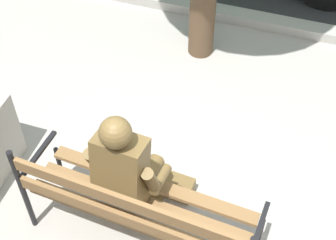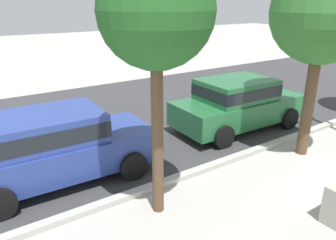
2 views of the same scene
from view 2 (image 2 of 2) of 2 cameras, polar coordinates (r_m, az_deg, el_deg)
street_surface at (r=12.69m, az=3.56°, el=3.28°), size 60.00×9.00×0.01m
curb_stone at (r=9.67m, az=20.38°, el=-3.20°), size 60.00×0.20×0.12m
street_tree_near_bench at (r=5.14m, az=-2.15°, el=18.42°), size 1.84×1.84×4.50m
street_tree_down_street at (r=8.32m, az=25.78°, el=16.66°), size 2.35×2.35×4.66m
parked_car_blue at (r=7.27m, az=-19.32°, el=-4.12°), size 4.15×2.03×1.56m
parked_car_green at (r=9.94m, az=12.24°, el=3.06°), size 4.15×2.03×1.56m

